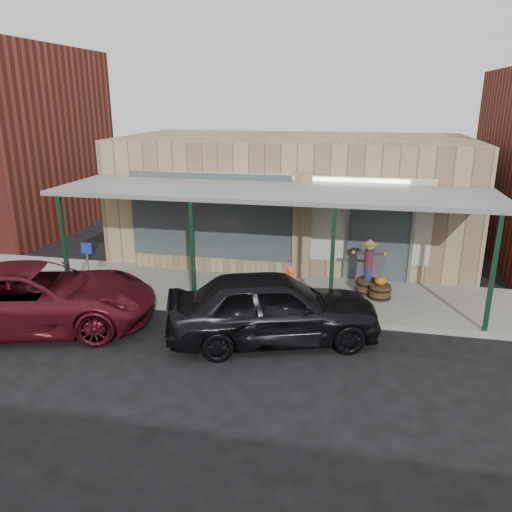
% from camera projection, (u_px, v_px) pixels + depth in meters
% --- Properties ---
extents(ground, '(120.00, 120.00, 0.00)m').
position_uv_depth(ground, '(241.00, 356.00, 11.10)').
color(ground, black).
rests_on(ground, ground).
extents(sidewalk, '(40.00, 3.20, 0.15)m').
position_uv_depth(sidewalk, '(270.00, 294.00, 14.43)').
color(sidewalk, gray).
rests_on(sidewalk, ground).
extents(storefront, '(12.00, 6.25, 4.20)m').
position_uv_depth(storefront, '(293.00, 196.00, 18.09)').
color(storefront, tan).
rests_on(storefront, ground).
extents(awning, '(12.00, 3.00, 3.04)m').
position_uv_depth(awning, '(271.00, 194.00, 13.51)').
color(awning, gray).
rests_on(awning, ground).
extents(block_buildings_near, '(61.00, 8.00, 8.00)m').
position_uv_depth(block_buildings_near, '(353.00, 148.00, 18.16)').
color(block_buildings_near, maroon).
rests_on(block_buildings_near, ground).
extents(barrel_scarecrow, '(0.93, 0.82, 1.60)m').
position_uv_depth(barrel_scarecrow, '(368.00, 275.00, 14.13)').
color(barrel_scarecrow, '#43331B').
rests_on(barrel_scarecrow, sidewalk).
extents(barrel_pumpkin, '(0.67, 0.67, 0.70)m').
position_uv_depth(barrel_pumpkin, '(380.00, 290.00, 13.82)').
color(barrel_pumpkin, '#43331B').
rests_on(barrel_pumpkin, sidewalk).
extents(handicap_sign, '(0.31, 0.04, 1.50)m').
position_uv_depth(handicap_sign, '(88.00, 261.00, 13.98)').
color(handicap_sign, gray).
rests_on(handicap_sign, sidewalk).
extents(parked_sedan, '(5.30, 3.45, 1.68)m').
position_uv_depth(parked_sedan, '(273.00, 307.00, 11.59)').
color(parked_sedan, black).
rests_on(parked_sedan, ground).
extents(car_maroon, '(6.31, 4.25, 1.61)m').
position_uv_depth(car_maroon, '(36.00, 297.00, 12.28)').
color(car_maroon, '#57111D').
rests_on(car_maroon, ground).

